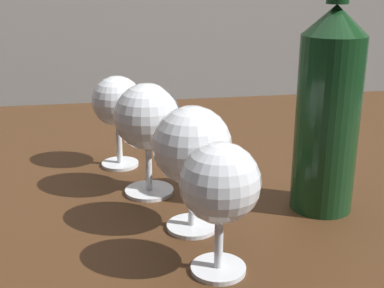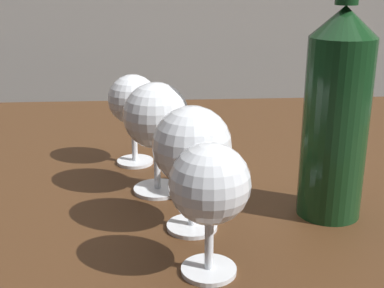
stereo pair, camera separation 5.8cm
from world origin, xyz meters
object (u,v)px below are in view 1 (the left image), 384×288
at_px(wine_glass_rose, 147,119).
at_px(wine_glass_pinot, 192,148).
at_px(wine_bottle, 328,106).
at_px(wine_glass_merlot, 220,186).
at_px(wine_glass_empty, 117,104).

bearing_deg(wine_glass_rose, wine_glass_pinot, -70.08).
bearing_deg(wine_bottle, wine_glass_merlot, -142.46).
bearing_deg(wine_glass_pinot, wine_glass_empty, 108.77).
height_order(wine_glass_merlot, wine_glass_pinot, wine_glass_pinot).
bearing_deg(wine_bottle, wine_glass_rose, 159.08).
xyz_separation_m(wine_glass_empty, wine_bottle, (0.25, -0.19, 0.04)).
xyz_separation_m(wine_glass_rose, wine_glass_empty, (-0.04, 0.11, -0.01)).
height_order(wine_glass_rose, wine_glass_empty, wine_glass_rose).
xyz_separation_m(wine_glass_merlot, wine_glass_rose, (-0.05, 0.21, 0.01)).
relative_size(wine_glass_rose, wine_bottle, 0.43).
xyz_separation_m(wine_glass_merlot, wine_glass_empty, (-0.09, 0.32, 0.00)).
bearing_deg(wine_glass_merlot, wine_glass_rose, 103.90).
relative_size(wine_glass_empty, wine_bottle, 0.40).
distance_m(wine_glass_pinot, wine_bottle, 0.18).
distance_m(wine_glass_empty, wine_bottle, 0.32).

